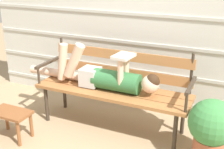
% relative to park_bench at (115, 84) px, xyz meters
% --- Properties ---
extents(ground_plane, '(12.00, 12.00, 0.00)m').
position_rel_park_bench_xyz_m(ground_plane, '(-0.00, -0.27, -0.52)').
color(ground_plane, tan).
extents(house_siding, '(4.16, 0.08, 2.11)m').
position_rel_park_bench_xyz_m(house_siding, '(-0.00, 0.53, 0.54)').
color(house_siding, beige).
rests_on(house_siding, ground).
extents(park_bench, '(1.76, 0.51, 0.93)m').
position_rel_park_bench_xyz_m(park_bench, '(0.00, 0.00, 0.00)').
color(park_bench, '#9E6638').
rests_on(park_bench, ground).
extents(reclining_person, '(1.69, 0.27, 0.51)m').
position_rel_park_bench_xyz_m(reclining_person, '(-0.09, -0.07, 0.10)').
color(reclining_person, '#33703D').
extents(footstool, '(0.44, 0.25, 0.31)m').
position_rel_park_bench_xyz_m(footstool, '(-0.89, -0.73, -0.26)').
color(footstool, brown).
rests_on(footstool, ground).
extents(potted_plant, '(0.44, 0.44, 0.64)m').
position_rel_park_bench_xyz_m(potted_plant, '(1.10, -0.27, -0.15)').
color(potted_plant, '#AD5B3D').
rests_on(potted_plant, ground).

